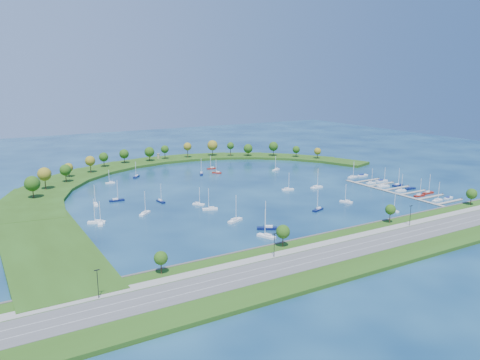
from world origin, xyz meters
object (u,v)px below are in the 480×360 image
docked_boat_0 (437,200)px  docked_boat_11 (362,175)px  dock_system (400,191)px  moored_boat_11 (201,173)px  moored_boat_0 (117,200)px  moored_boat_10 (317,187)px  moored_boat_2 (110,182)px  moored_boat_21 (267,228)px  moored_boat_1 (211,168)px  moored_boat_20 (199,204)px  harbor_tower (158,156)px  moored_boat_4 (101,222)px  moored_boat_5 (346,201)px  moored_boat_18 (97,222)px  moored_boat_6 (145,213)px  docked_boat_4 (401,190)px  docked_boat_9 (381,181)px  moored_boat_9 (210,208)px  moored_boat_16 (136,176)px  moored_boat_17 (161,201)px  docked_boat_7 (398,185)px  docked_boat_1 (448,198)px  moored_boat_15 (318,209)px  docked_boat_5 (410,188)px  moored_boat_12 (217,172)px  moored_boat_13 (393,210)px  docked_boat_6 (383,186)px  docked_boat_8 (371,183)px  docked_boat_3 (428,192)px  moored_boat_14 (276,169)px  moored_boat_3 (235,220)px  docked_boat_10 (353,177)px  moored_boat_8 (288,189)px  docked_boat_2 (419,195)px

docked_boat_0 → docked_boat_11: bearing=75.8°
dock_system → moored_boat_11: bearing=127.6°
moored_boat_0 → moored_boat_10: 128.03m
moored_boat_2 → moored_boat_21: moored_boat_21 is taller
moored_boat_1 → moored_boat_20: size_ratio=1.04×
harbor_tower → moored_boat_4: moored_boat_4 is taller
moored_boat_5 → moored_boat_18: moored_boat_18 is taller
moored_boat_6 → moored_boat_10: 118.01m
harbor_tower → docked_boat_4: size_ratio=0.40×
docked_boat_9 → moored_boat_9: bearing=-172.9°
moored_boat_11 → docked_boat_4: moored_boat_11 is taller
moored_boat_4 → moored_boat_20: size_ratio=1.14×
moored_boat_16 → moored_boat_17: (-9.93, -73.72, -0.01)m
moored_boat_10 → docked_boat_7: (50.95, -23.06, -0.03)m
moored_boat_11 → docked_boat_1: size_ratio=1.60×
harbor_tower → moored_boat_15: 190.50m
moored_boat_11 → docked_boat_5: moored_boat_11 is taller
moored_boat_21 → docked_boat_11: 143.95m
moored_boat_21 → docked_boat_5: 127.93m
moored_boat_1 → moored_boat_12: moored_boat_1 is taller
moored_boat_13 → docked_boat_7: (49.11, 40.26, 0.03)m
docked_boat_6 → docked_boat_11: size_ratio=1.39×
harbor_tower → docked_boat_8: docked_boat_8 is taller
moored_boat_15 → docked_boat_5: 84.49m
moored_boat_1 → moored_boat_2: (-83.19, -9.43, -0.03)m
moored_boat_2 → docked_boat_1: 219.30m
moored_boat_20 → moored_boat_21: 57.35m
moored_boat_0 → docked_boat_1: 199.17m
docked_boat_1 → docked_boat_3: docked_boat_3 is taller
moored_boat_13 → moored_boat_17: moored_boat_17 is taller
harbor_tower → docked_boat_9: size_ratio=0.48×
moored_boat_13 → docked_boat_5: size_ratio=1.42×
moored_boat_14 → docked_boat_5: 103.96m
moored_boat_1 → moored_boat_3: size_ratio=0.79×
dock_system → docked_boat_9: bearing=67.4°
moored_boat_10 → moored_boat_6: bearing=176.0°
moored_boat_13 → docked_boat_10: bearing=163.4°
moored_boat_10 → moored_boat_18: moored_boat_10 is taller
moored_boat_2 → docked_boat_7: 195.83m
moored_boat_18 → docked_boat_9: (195.09, -6.58, -0.24)m
moored_boat_0 → moored_boat_21: 100.88m
moored_boat_11 → moored_boat_14: size_ratio=1.07×
docked_boat_11 → moored_boat_6: bearing=179.5°
docked_boat_6 → docked_boat_7: 10.95m
docked_boat_1 → docked_boat_7: bearing=82.2°
docked_boat_0 → moored_boat_1: bearing=109.9°
moored_boat_9 → docked_boat_11: moored_boat_9 is taller
moored_boat_8 → moored_boat_15: bearing=-92.8°
docked_boat_2 → docked_boat_10: (2.39, 60.42, 0.03)m
harbor_tower → moored_boat_10: bearing=-70.1°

